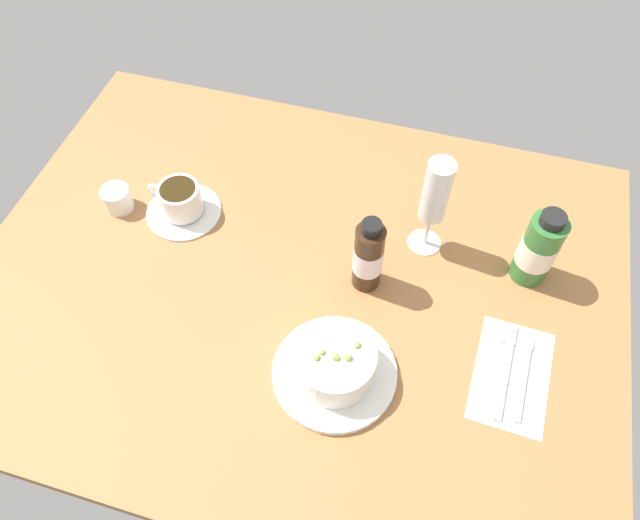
{
  "coord_description": "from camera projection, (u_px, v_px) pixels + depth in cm",
  "views": [
    {
      "loc": [
        19.54,
        -52.42,
        85.41
      ],
      "look_at": [
        3.92,
        1.69,
        4.81
      ],
      "focal_mm": 33.58,
      "sensor_mm": 36.0,
      "label": 1
    }
  ],
  "objects": [
    {
      "name": "ground_plane",
      "position": [
        295.0,
        283.0,
        1.03
      ],
      "size": [
        110.0,
        84.0,
        3.0
      ],
      "primitive_type": "cube",
      "color": "#9E6B3D"
    },
    {
      "name": "porridge_bowl",
      "position": [
        335.0,
        365.0,
        0.89
      ],
      "size": [
        19.13,
        19.13,
        7.87
      ],
      "color": "white",
      "rests_on": "ground_plane"
    },
    {
      "name": "cutlery_setting",
      "position": [
        513.0,
        372.0,
        0.92
      ],
      "size": [
        12.07,
        18.6,
        0.9
      ],
      "color": "white",
      "rests_on": "ground_plane"
    },
    {
      "name": "coffee_cup",
      "position": [
        181.0,
        202.0,
        1.08
      ],
      "size": [
        13.74,
        13.74,
        6.51
      ],
      "color": "white",
      "rests_on": "ground_plane"
    },
    {
      "name": "creamer_jug",
      "position": [
        116.0,
        199.0,
        1.09
      ],
      "size": [
        5.85,
        5.61,
        5.15
      ],
      "color": "white",
      "rests_on": "ground_plane"
    },
    {
      "name": "wine_glass",
      "position": [
        435.0,
        196.0,
        0.96
      ],
      "size": [
        5.92,
        5.92,
        19.72
      ],
      "color": "white",
      "rests_on": "ground_plane"
    },
    {
      "name": "sauce_bottle_green",
      "position": [
        538.0,
        249.0,
        0.97
      ],
      "size": [
        6.13,
        6.13,
        15.49
      ],
      "color": "#337233",
      "rests_on": "ground_plane"
    },
    {
      "name": "sauce_bottle_brown",
      "position": [
        368.0,
        257.0,
        0.96
      ],
      "size": [
        4.91,
        4.91,
        15.62
      ],
      "color": "#382314",
      "rests_on": "ground_plane"
    }
  ]
}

